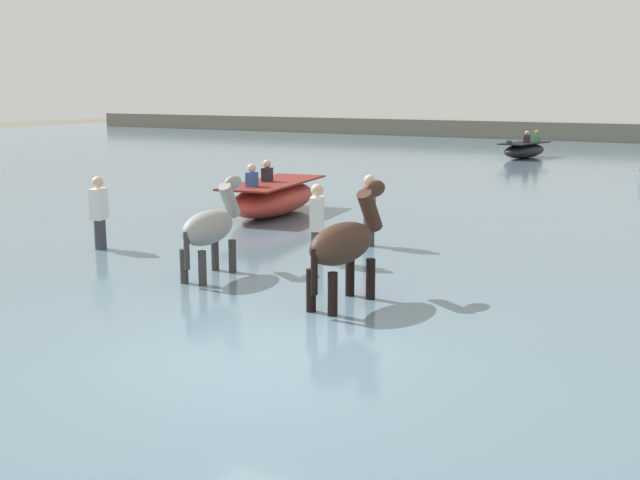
# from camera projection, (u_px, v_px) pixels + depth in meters

# --- Properties ---
(ground_plane) EXTENTS (120.00, 120.00, 0.00)m
(ground_plane) POSITION_uv_depth(u_px,v_px,m) (262.00, 386.00, 8.29)
(ground_plane) COLOR #666051
(water_surface) EXTENTS (90.00, 90.00, 0.36)m
(water_surface) POSITION_uv_depth(u_px,v_px,m) (528.00, 228.00, 16.71)
(water_surface) COLOR slate
(water_surface) RESTS_ON ground
(horse_lead_dark_bay) EXTENTS (0.53, 1.74, 1.90)m
(horse_lead_dark_bay) POSITION_uv_depth(u_px,v_px,m) (345.00, 246.00, 10.01)
(horse_lead_dark_bay) COLOR #382319
(horse_lead_dark_bay) RESTS_ON ground
(horse_trailing_grey) EXTENTS (0.60, 1.66, 1.80)m
(horse_trailing_grey) POSITION_uv_depth(u_px,v_px,m) (211.00, 230.00, 11.52)
(horse_trailing_grey) COLOR gray
(horse_trailing_grey) RESTS_ON ground
(boat_distant_east) EXTENTS (1.52, 3.02, 1.11)m
(boat_distant_east) POSITION_uv_depth(u_px,v_px,m) (524.00, 150.00, 31.71)
(boat_distant_east) COLOR black
(boat_distant_east) RESTS_ON water_surface
(boat_near_starboard) EXTENTS (1.82, 3.61, 1.22)m
(boat_near_starboard) POSITION_uv_depth(u_px,v_px,m) (273.00, 198.00, 17.33)
(boat_near_starboard) COLOR #BC382D
(boat_near_starboard) RESTS_ON water_surface
(person_onlooker_left) EXTENTS (0.34, 0.38, 1.63)m
(person_onlooker_left) POSITION_uv_depth(u_px,v_px,m) (369.00, 218.00, 13.84)
(person_onlooker_left) COLOR #383842
(person_onlooker_left) RESTS_ON ground
(person_wading_mid) EXTENTS (0.31, 0.37, 1.63)m
(person_wading_mid) POSITION_uv_depth(u_px,v_px,m) (317.00, 231.00, 12.49)
(person_wading_mid) COLOR #383842
(person_wading_mid) RESTS_ON ground
(person_spectator_far) EXTENTS (0.29, 0.37, 1.63)m
(person_spectator_far) POSITION_uv_depth(u_px,v_px,m) (99.00, 220.00, 13.56)
(person_spectator_far) COLOR #383842
(person_spectator_far) RESTS_ON ground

